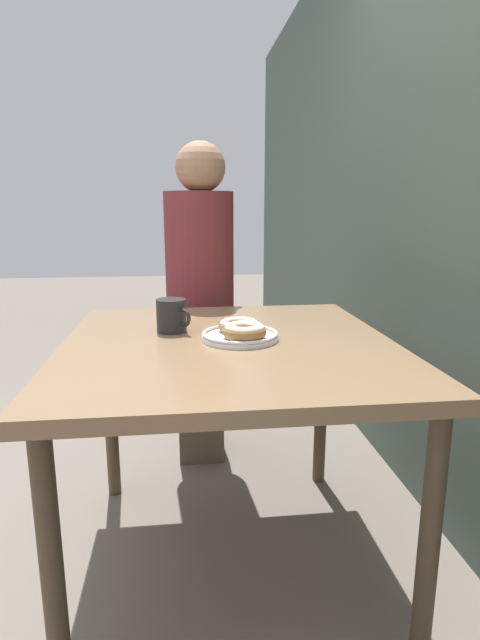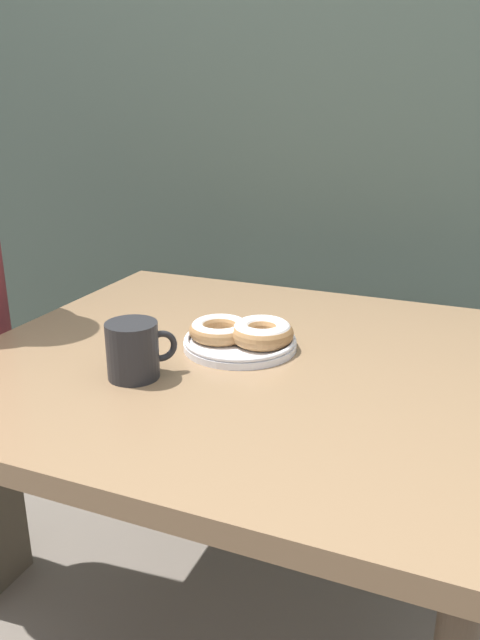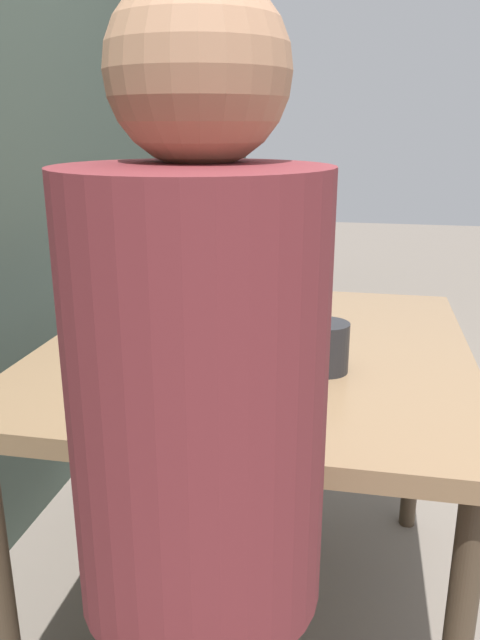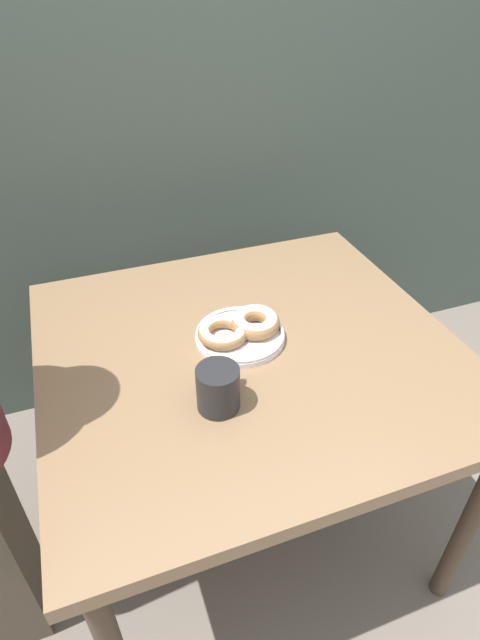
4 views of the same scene
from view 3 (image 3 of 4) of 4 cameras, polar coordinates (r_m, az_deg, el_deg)
ground_plane at (r=1.83m, az=12.63°, el=-25.51°), size 14.00×14.00×0.00m
dining_table at (r=1.48m, az=1.45°, el=-4.98°), size 1.03×0.97×0.75m
donut_plate at (r=1.44m, az=-0.11°, el=-1.21°), size 0.26×0.23×0.06m
coffee_mug at (r=1.29m, az=7.80°, el=-2.40°), size 0.11×0.11×0.10m
person_figure at (r=0.82m, az=-3.76°, el=-22.12°), size 0.36×0.29×1.39m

